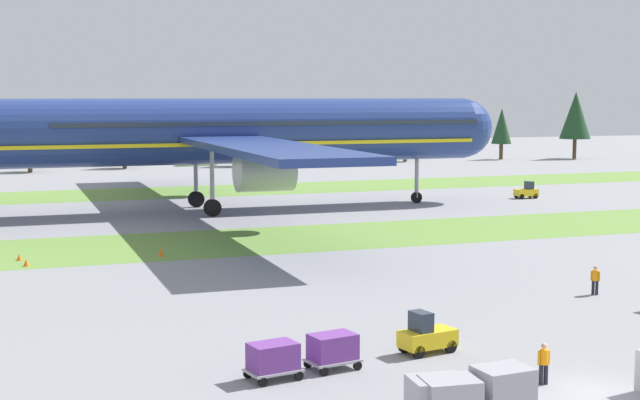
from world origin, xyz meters
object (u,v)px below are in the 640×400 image
baggage_tug (426,336)px  ground_crew_loader (544,362)px  uld_container_2 (437,399)px  taxiway_marker_2 (26,263)px  airliner (226,131)px  ground_crew_marshaller (595,279)px  uld_container_0 (450,400)px  taxiway_marker_0 (161,252)px  taxiway_marker_1 (19,257)px  cargo_dolly_second (273,358)px  cargo_dolly_lead (333,348)px  uld_container_1 (503,390)px  pushback_tractor (527,191)px

baggage_tug → ground_crew_loader: size_ratio=1.61×
uld_container_2 → taxiway_marker_2: bearing=109.1°
airliner → ground_crew_marshaller: size_ratio=42.88×
uld_container_0 → taxiway_marker_0: (-3.76, 38.37, -0.47)m
ground_crew_marshaller → taxiway_marker_1: bearing=15.8°
airliner → ground_crew_loader: airliner is taller
taxiway_marker_1 → ground_crew_marshaller: bearing=-36.5°
baggage_tug → taxiway_marker_1: bearing=-162.6°
ground_crew_marshaller → taxiway_marker_1: ground_crew_marshaller is taller
taxiway_marker_1 → cargo_dolly_second: bearing=-74.7°
cargo_dolly_lead → uld_container_1: bearing=17.6°
cargo_dolly_lead → cargo_dolly_second: bearing=-90.0°
airliner → cargo_dolly_lead: airliner is taller
cargo_dolly_lead → cargo_dolly_second: (-2.85, -0.54, 0.00)m
baggage_tug → uld_container_1: bearing=-17.2°
uld_container_1 → uld_container_2: size_ratio=1.00×
uld_container_0 → cargo_dolly_lead: bearing=102.9°
taxiway_marker_0 → airliner: bearing=65.9°
baggage_tug → taxiway_marker_1: baggage_tug is taller
cargo_dolly_second → uld_container_0: 8.35m
uld_container_0 → taxiway_marker_1: 42.31m
baggage_tug → ground_crew_marshaller: bearing=107.3°
cargo_dolly_lead → pushback_tractor: pushback_tractor is taller
ground_crew_loader → taxiway_marker_2: size_ratio=3.37×
cargo_dolly_lead → taxiway_marker_0: (-2.03, 30.85, -0.58)m
pushback_tractor → taxiway_marker_0: size_ratio=3.88×
baggage_tug → uld_container_2: 8.87m
ground_crew_marshaller → taxiway_marker_0: 31.07m
taxiway_marker_0 → taxiway_marker_1: taxiway_marker_0 is taller
taxiway_marker_1 → taxiway_marker_2: 2.57m
ground_crew_marshaller → ground_crew_loader: (-12.60, -13.85, 0.00)m
ground_crew_loader → uld_container_0: size_ratio=0.87×
pushback_tractor → baggage_tug: bearing=144.7°
pushback_tractor → taxiway_marker_2: size_ratio=5.06×
ground_crew_marshaller → uld_container_1: 22.87m
airliner → taxiway_marker_1: (-21.12, -23.41, -7.95)m
uld_container_1 → airliner: bearing=85.3°
ground_crew_marshaller → uld_container_1: size_ratio=0.87×
ground_crew_loader → uld_container_0: bearing=28.4°
cargo_dolly_second → uld_container_0: size_ratio=1.22×
airliner → taxiway_marker_2: size_ratio=144.33×
uld_container_1 → taxiway_marker_0: size_ratio=2.96×
ground_crew_loader → uld_container_2: size_ratio=0.87×
uld_container_0 → uld_container_1: (2.25, 0.11, 0.08)m
cargo_dolly_second → taxiway_marker_1: 34.29m
cargo_dolly_lead → taxiway_marker_2: (-11.53, 29.99, -0.66)m
baggage_tug → uld_container_1: size_ratio=1.40×
cargo_dolly_second → uld_container_2: bearing=21.7°
ground_crew_loader → uld_container_0: ground_crew_loader is taller
uld_container_0 → cargo_dolly_second: bearing=123.2°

